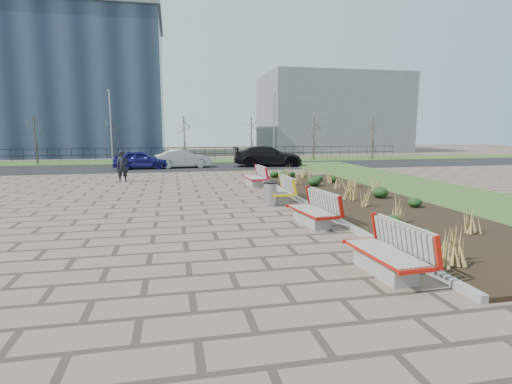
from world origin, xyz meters
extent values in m
plane|color=brown|center=(0.00, 0.00, 0.00)|extent=(120.00, 120.00, 0.00)
cube|color=black|center=(6.25, 5.00, 0.05)|extent=(4.50, 18.00, 0.10)
cube|color=gray|center=(3.92, 5.00, 0.07)|extent=(0.16, 18.00, 0.15)
cube|color=#33511E|center=(11.00, 5.00, 0.02)|extent=(5.00, 38.00, 0.04)
cube|color=#33511E|center=(0.00, 28.00, 0.02)|extent=(80.00, 5.00, 0.04)
cube|color=black|center=(0.00, 22.00, 0.01)|extent=(80.00, 7.00, 0.02)
cylinder|color=#B2B2B7|center=(2.54, 5.27, 0.44)|extent=(0.53, 0.53, 0.88)
imported|color=black|center=(-3.80, 13.64, 0.87)|extent=(0.68, 0.48, 1.74)
imported|color=navy|center=(-3.35, 21.07, 0.69)|extent=(3.99, 1.75, 1.34)
imported|color=#9A9BA1|center=(-0.28, 21.41, 0.71)|extent=(4.29, 1.88, 1.37)
imported|color=black|center=(6.33, 21.44, 0.81)|extent=(5.64, 2.75, 1.58)
cube|color=slate|center=(20.00, 42.00, 5.00)|extent=(18.00, 12.00, 10.00)
camera|label=1|loc=(-1.10, -9.35, 2.87)|focal=28.00mm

